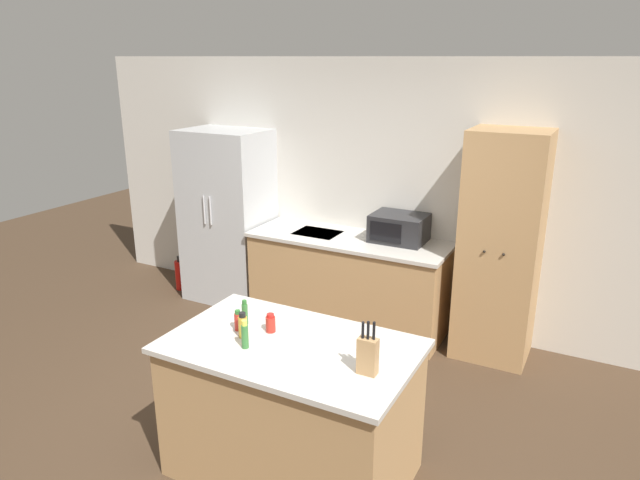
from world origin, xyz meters
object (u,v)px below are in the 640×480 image
(spice_bottle_tall_dark, at_px, (238,321))
(spice_bottle_short_red, at_px, (243,326))
(spice_bottle_amber_oil, at_px, (271,323))
(spice_bottle_pale_salt, at_px, (245,335))
(spice_bottle_green_herb, at_px, (245,313))
(microwave, at_px, (399,228))
(pantry_cabinet, at_px, (500,248))
(fire_extinguisher, at_px, (180,275))
(refrigerator, at_px, (228,217))
(knife_block, at_px, (368,355))

(spice_bottle_tall_dark, distance_m, spice_bottle_short_red, 0.11)
(spice_bottle_amber_oil, distance_m, spice_bottle_pale_salt, 0.25)
(spice_bottle_green_herb, bearing_deg, microwave, 82.99)
(spice_bottle_pale_salt, bearing_deg, pantry_cabinet, 66.46)
(spice_bottle_short_red, bearing_deg, microwave, 85.82)
(spice_bottle_short_red, xyz_separation_m, spice_bottle_pale_salt, (0.09, -0.11, 0.01))
(spice_bottle_tall_dark, distance_m, fire_extinguisher, 3.20)
(spice_bottle_tall_dark, distance_m, spice_bottle_amber_oil, 0.21)
(spice_bottle_tall_dark, bearing_deg, refrigerator, 127.95)
(spice_bottle_tall_dark, height_order, spice_bottle_short_red, spice_bottle_short_red)
(knife_block, xyz_separation_m, spice_bottle_tall_dark, (-0.94, 0.10, -0.05))
(spice_bottle_short_red, bearing_deg, spice_bottle_green_herb, 121.06)
(refrigerator, xyz_separation_m, spice_bottle_tall_dark, (1.67, -2.15, 0.05))
(microwave, bearing_deg, refrigerator, -176.84)
(microwave, distance_m, knife_block, 2.45)
(refrigerator, height_order, pantry_cabinet, pantry_cabinet)
(refrigerator, distance_m, spice_bottle_green_herb, 2.64)
(microwave, distance_m, fire_extinguisher, 2.73)
(spice_bottle_amber_oil, height_order, spice_bottle_pale_salt, spice_bottle_pale_salt)
(spice_bottle_short_red, xyz_separation_m, spice_bottle_green_herb, (-0.10, 0.16, 0.00))
(spice_bottle_amber_oil, xyz_separation_m, fire_extinguisher, (-2.52, 1.97, -0.81))
(spice_bottle_green_herb, bearing_deg, spice_bottle_pale_salt, -54.98)
(refrigerator, distance_m, knife_block, 3.45)
(microwave, distance_m, spice_bottle_green_herb, 2.18)
(spice_bottle_short_red, height_order, spice_bottle_amber_oil, spice_bottle_short_red)
(spice_bottle_tall_dark, xyz_separation_m, fire_extinguisher, (-2.32, 2.04, -0.81))
(refrigerator, bearing_deg, spice_bottle_green_herb, -51.00)
(refrigerator, distance_m, spice_bottle_pale_salt, 2.97)
(spice_bottle_amber_oil, xyz_separation_m, spice_bottle_pale_salt, (-0.02, -0.25, 0.03))
(fire_extinguisher, bearing_deg, refrigerator, 9.21)
(microwave, distance_m, spice_bottle_short_red, 2.33)
(knife_block, height_order, spice_bottle_tall_dark, knife_block)
(knife_block, xyz_separation_m, spice_bottle_pale_salt, (-0.77, -0.07, -0.03))
(microwave, relative_size, fire_extinguisher, 1.26)
(spice_bottle_amber_oil, bearing_deg, spice_bottle_pale_salt, -94.99)
(knife_block, height_order, spice_bottle_green_herb, knife_block)
(spice_bottle_pale_salt, bearing_deg, knife_block, 5.38)
(refrigerator, relative_size, microwave, 3.69)
(spice_bottle_pale_salt, distance_m, fire_extinguisher, 3.44)
(spice_bottle_green_herb, bearing_deg, spice_bottle_amber_oil, -4.64)
(pantry_cabinet, xyz_separation_m, spice_bottle_short_red, (-1.12, -2.26, -0.01))
(refrigerator, xyz_separation_m, fire_extinguisher, (-0.65, -0.10, -0.76))
(pantry_cabinet, distance_m, spice_bottle_pale_salt, 2.58)
(fire_extinguisher, bearing_deg, spice_bottle_green_herb, -40.17)
(spice_bottle_pale_salt, bearing_deg, refrigerator, 128.56)
(knife_block, bearing_deg, spice_bottle_tall_dark, 173.86)
(refrigerator, xyz_separation_m, microwave, (1.93, 0.11, 0.11))
(knife_block, distance_m, spice_bottle_tall_dark, 0.95)
(pantry_cabinet, distance_m, knife_block, 2.31)
(refrigerator, distance_m, spice_bottle_tall_dark, 2.72)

